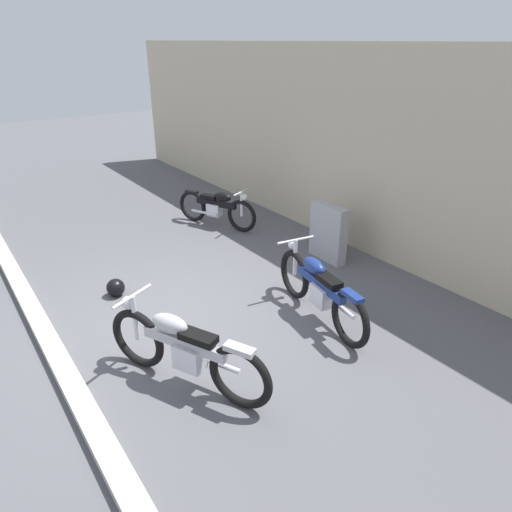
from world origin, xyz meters
name	(u,v)px	position (x,y,z in m)	size (l,w,h in m)	color
ground_plane	(165,318)	(0.00, 0.00, 0.00)	(40.00, 40.00, 0.00)	#56565B
building_wall	(375,154)	(0.00, 4.16, 1.79)	(18.00, 0.30, 3.58)	beige
curb_strip	(54,352)	(0.00, -1.50, 0.06)	(18.00, 0.24, 0.12)	#B7B2A8
stone_marker	(328,233)	(-0.09, 3.25, 0.51)	(0.77, 0.20, 1.02)	#9E9EA3
helmet	(116,288)	(-1.02, -0.32, 0.14)	(0.28, 0.28, 0.28)	black
motorcycle_silver	(184,350)	(1.42, -0.39, 0.47)	(2.02, 1.09, 0.98)	black
motorcycle_black	(217,207)	(-2.62, 2.49, 0.42)	(1.80, 0.94, 0.87)	black
motorcycle_blue	(319,289)	(1.26, 1.79, 0.46)	(2.13, 0.64, 0.96)	black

